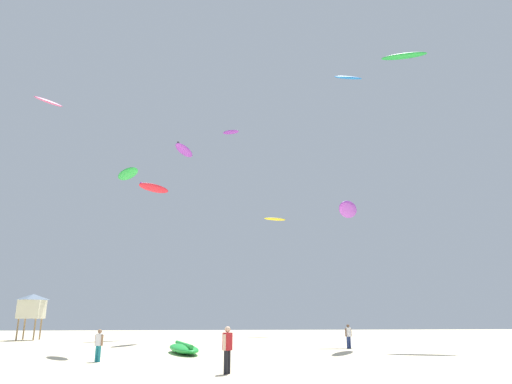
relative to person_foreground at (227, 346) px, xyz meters
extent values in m
cylinder|color=black|center=(0.05, 0.09, -0.60)|extent=(0.17, 0.17, 0.88)
cylinder|color=black|center=(-0.05, -0.09, -0.60)|extent=(0.17, 0.17, 0.88)
cylinder|color=#B21E23|center=(0.00, 0.00, 0.17)|extent=(0.40, 0.40, 0.66)
cylinder|color=beige|center=(0.13, 0.20, 0.14)|extent=(0.12, 0.12, 0.61)
cylinder|color=beige|center=(-0.13, -0.20, 0.14)|extent=(0.12, 0.12, 0.61)
sphere|color=beige|center=(0.00, 0.00, 0.63)|extent=(0.24, 0.24, 0.24)
cylinder|color=navy|center=(8.64, 13.14, -0.65)|extent=(0.15, 0.15, 0.79)
cylinder|color=navy|center=(8.80, 13.22, -0.65)|extent=(0.15, 0.15, 0.79)
cylinder|color=silver|center=(8.72, 13.18, 0.04)|extent=(0.36, 0.36, 0.59)
cylinder|color=brown|center=(8.52, 13.10, 0.02)|extent=(0.11, 0.11, 0.55)
cylinder|color=brown|center=(8.92, 13.26, 0.02)|extent=(0.11, 0.11, 0.55)
sphere|color=brown|center=(8.72, 13.18, 0.45)|extent=(0.21, 0.21, 0.21)
cylinder|color=teal|center=(-6.28, 5.30, -0.67)|extent=(0.14, 0.14, 0.76)
cylinder|color=teal|center=(-6.13, 5.21, -0.67)|extent=(0.14, 0.14, 0.76)
cylinder|color=silver|center=(-6.21, 5.26, 0.00)|extent=(0.35, 0.35, 0.57)
cylinder|color=#936B4C|center=(-6.38, 5.36, -0.02)|extent=(0.10, 0.10, 0.52)
cylinder|color=#936B4C|center=(-6.03, 5.15, -0.02)|extent=(0.10, 0.10, 0.52)
sphere|color=#936B4C|center=(-6.21, 5.26, 0.39)|extent=(0.21, 0.21, 0.21)
ellipsoid|color=green|center=(-2.33, 9.88, -0.76)|extent=(2.72, 5.48, 0.58)
cylinder|color=green|center=(-2.33, 9.88, -0.52)|extent=(1.39, 4.76, 0.23)
cylinder|color=#8C704C|center=(-16.87, 27.29, -0.10)|extent=(0.14, 0.14, 1.90)
cylinder|color=#8C704C|center=(-16.87, 25.79, -0.10)|extent=(0.14, 0.14, 1.90)
cylinder|color=#8C704C|center=(-18.37, 27.29, -0.10)|extent=(0.14, 0.14, 1.90)
cylinder|color=#8C704C|center=(-18.37, 25.79, -0.10)|extent=(0.14, 0.14, 1.90)
cube|color=beige|center=(-17.62, 26.54, 1.70)|extent=(2.00, 2.00, 1.70)
pyramid|color=slate|center=(-17.62, 26.54, 2.83)|extent=(2.30, 2.30, 0.55)
ellipsoid|color=yellow|center=(6.44, 34.01, 12.32)|extent=(2.87, 1.45, 0.31)
ellipsoid|color=green|center=(-6.69, 11.33, 10.51)|extent=(2.36, 3.10, 0.57)
ellipsoid|color=#E5598C|center=(-18.19, 25.52, 22.51)|extent=(2.76, 2.77, 0.71)
ellipsoid|color=purple|center=(8.97, 12.45, 8.57)|extent=(3.07, 4.35, 1.10)
ellipsoid|color=purple|center=(1.01, 35.67, 24.07)|extent=(2.25, 1.41, 0.52)
ellipsoid|color=red|center=(-7.31, 28.41, 14.29)|extent=(3.50, 3.60, 0.88)
cylinder|color=purple|center=(-7.31, 28.41, 14.46)|extent=(2.59, 2.71, 0.17)
ellipsoid|color=green|center=(16.06, 16.13, 23.88)|extent=(4.15, 2.37, 0.60)
ellipsoid|color=blue|center=(12.48, 21.51, 24.55)|extent=(2.95, 1.00, 0.61)
ellipsoid|color=purple|center=(-3.89, 23.48, 16.84)|extent=(2.14, 4.02, 0.50)
cylinder|color=#2D2D33|center=(-3.89, 23.48, 17.02)|extent=(1.15, 3.46, 0.17)
camera|label=1|loc=(-0.53, -18.86, 1.17)|focal=31.74mm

